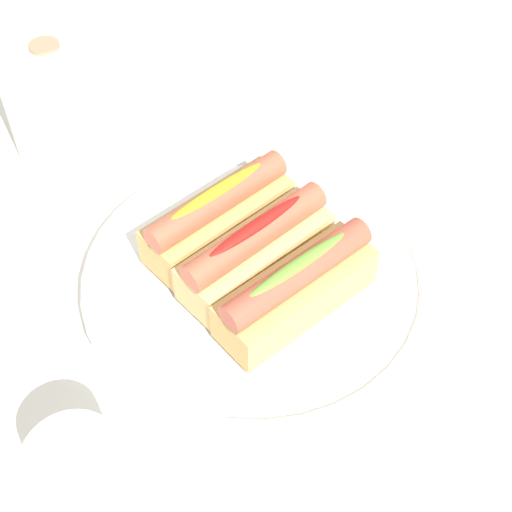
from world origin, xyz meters
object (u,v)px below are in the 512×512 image
object	(u,v)px
paper_towel_roll	(58,100)
hotdog_front	(297,288)
hotdog_back	(256,250)
hotdog_side	(219,216)
serving_bowl	(256,279)
water_glass	(83,485)

from	to	relation	value
paper_towel_roll	hotdog_front	bearing A→B (deg)	-103.78
hotdog_back	hotdog_front	bearing A→B (deg)	-109.53
hotdog_front	hotdog_side	size ratio (longest dim) A/B	1.00
serving_bowl	hotdog_front	xyz separation A→B (m)	(-0.02, -0.05, 0.04)
hotdog_front	hotdog_back	xyz separation A→B (m)	(0.02, 0.05, 0.00)
hotdog_front	hotdog_side	world-z (taller)	same
hotdog_front	hotdog_side	distance (m)	0.11
water_glass	paper_towel_roll	xyz separation A→B (m)	(0.31, 0.29, 0.03)
hotdog_back	paper_towel_roll	distance (m)	0.29
hotdog_back	hotdog_side	distance (m)	0.06
hotdog_back	water_glass	bearing A→B (deg)	-179.59
hotdog_front	paper_towel_roll	xyz separation A→B (m)	(0.08, 0.34, 0.01)
serving_bowl	paper_towel_roll	bearing A→B (deg)	77.30
serving_bowl	water_glass	distance (m)	0.25
paper_towel_roll	hotdog_side	bearing A→B (deg)	-101.12
hotdog_back	hotdog_side	xyz separation A→B (m)	(0.02, 0.05, 0.00)
paper_towel_roll	hotdog_back	bearing A→B (deg)	-102.70
hotdog_side	water_glass	xyz separation A→B (m)	(-0.26, -0.05, -0.02)
hotdog_front	water_glass	size ratio (longest dim) A/B	1.76
serving_bowl	hotdog_back	bearing A→B (deg)	135.00
water_glass	hotdog_side	bearing A→B (deg)	11.54
hotdog_side	water_glass	bearing A→B (deg)	-168.46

